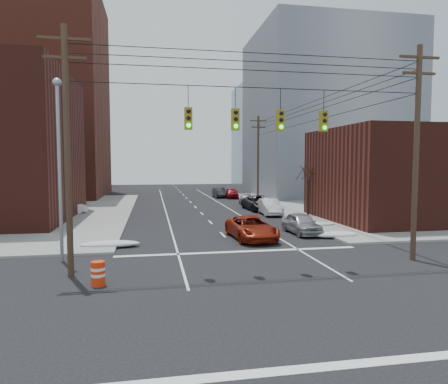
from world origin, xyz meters
name	(u,v)px	position (x,y,z in m)	size (l,w,h in m)	color
ground	(274,286)	(0.00, 0.00, 0.00)	(160.00, 160.00, 0.00)	black
sidewalk_ne	(423,205)	(27.00, 27.00, 0.07)	(40.00, 40.00, 0.15)	gray
building_brick_tall	(18,95)	(-24.00, 48.00, 15.00)	(24.00, 20.00, 30.00)	maroon
building_brick_far	(50,159)	(-26.00, 74.00, 6.00)	(22.00, 18.00, 12.00)	#4F1E17
building_office	(325,116)	(22.00, 44.00, 12.50)	(22.00, 20.00, 25.00)	gray
building_glass	(283,136)	(24.00, 70.00, 11.00)	(20.00, 18.00, 22.00)	gray
building_storefront	(416,175)	(18.00, 16.00, 4.00)	(16.00, 12.00, 8.00)	#4F1E17
utility_pole_left	(67,147)	(-8.50, 3.00, 5.78)	(2.20, 0.28, 11.00)	#473323
utility_pole_right	(416,149)	(8.50, 3.00, 5.78)	(2.20, 0.28, 11.00)	#473323
utility_pole_far	(258,157)	(8.50, 34.00, 5.78)	(2.20, 0.28, 11.00)	#473323
traffic_signals	(258,118)	(0.10, 2.97, 7.17)	(17.00, 0.42, 2.02)	black
street_light	(59,154)	(-9.50, 6.00, 5.54)	(0.44, 0.44, 9.32)	gray
bare_tree	(308,192)	(9.59, 20.00, 2.32)	(2.09, 2.20, 4.93)	black
snow_nw	(110,244)	(-7.40, 9.00, 0.21)	(3.50, 1.08, 0.42)	silver
snow_ne	(336,235)	(7.40, 9.50, 0.21)	(3.00, 1.08, 0.42)	silver
snow_east_far	(311,225)	(7.40, 14.00, 0.21)	(4.00, 1.08, 0.42)	silver
red_pickup	(251,228)	(1.61, 10.10, 0.76)	(2.53, 5.48, 1.52)	maroon
parked_car_a	(301,223)	(5.62, 11.41, 0.75)	(1.76, 4.38, 1.49)	#A4A4A9
parked_car_b	(270,207)	(6.40, 21.83, 0.78)	(1.65, 4.73, 1.56)	silver
parked_car_c	(259,203)	(6.40, 25.77, 0.79)	(2.62, 5.69, 1.58)	black
parked_car_d	(247,200)	(6.40, 31.22, 0.62)	(1.74, 4.28, 1.24)	#A3A2A7
parked_car_e	(232,193)	(6.40, 40.72, 0.73)	(1.72, 4.27, 1.46)	maroon
parked_car_f	(219,192)	(4.85, 42.22, 0.73)	(1.54, 4.41, 1.45)	black
lot_car_a	(67,207)	(-13.05, 25.20, 0.77)	(1.32, 3.78, 1.25)	white
lot_car_b	(40,208)	(-15.44, 24.83, 0.78)	(2.08, 4.51, 1.25)	#A0A0A4
lot_car_d	(10,204)	(-19.40, 28.92, 0.83)	(1.61, 4.00, 1.36)	silver
construction_barrel	(98,273)	(-7.12, 1.37, 0.52)	(0.68, 0.68, 1.02)	red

